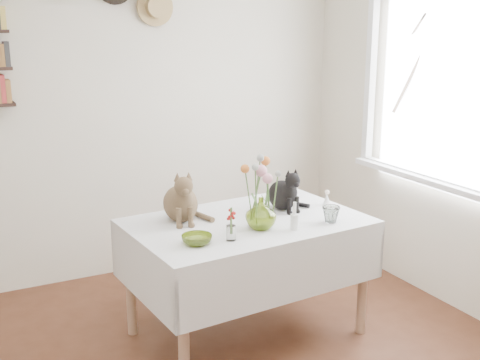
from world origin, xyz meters
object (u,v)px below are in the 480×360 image
tabby_cat (180,194)px  flower_vase (261,213)px  dining_table (247,249)px  black_cat (283,187)px

tabby_cat → flower_vase: (0.36, -0.36, -0.07)m
tabby_cat → dining_table: bearing=-15.9°
dining_table → black_cat: black_cat is taller
dining_table → black_cat: size_ratio=5.14×
dining_table → tabby_cat: tabby_cat is taller
dining_table → flower_vase: 0.33m
flower_vase → black_cat: bearing=41.5°
dining_table → tabby_cat: 0.54m
black_cat → flower_vase: 0.43m
dining_table → tabby_cat: size_ratio=4.42×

